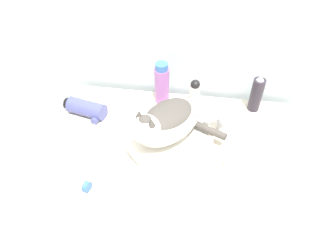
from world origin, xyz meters
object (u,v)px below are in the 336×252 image
cream_tube (69,180)px  soap_bar (234,162)px  cat (166,121)px  hairspray_can_black (256,94)px  hair_dryer (87,109)px  mouthwash_bottle (162,84)px  deodorant_stick (195,92)px  faucet (221,119)px

cream_tube → soap_bar: (0.57, 0.17, -0.00)m
cat → hairspray_can_black: size_ratio=2.15×
cat → soap_bar: size_ratio=5.60×
hairspray_can_black → hair_dryer: bearing=-169.0°
mouthwash_bottle → soap_bar: bearing=-46.1°
deodorant_stick → cream_tube: size_ratio=0.74×
mouthwash_bottle → hairspray_can_black: (0.41, 0.00, -0.01)m
cream_tube → hair_dryer: 0.36m
faucet → deodorant_stick: bearing=-75.8°
soap_bar → faucet: bearing=110.8°
deodorant_stick → soap_bar: (0.17, -0.33, -0.05)m
mouthwash_bottle → cream_tube: 0.57m
mouthwash_bottle → hairspray_can_black: 0.41m
faucet → cream_tube: (-0.52, -0.32, -0.07)m
soap_bar → cat: bearing=164.8°
hair_dryer → soap_bar: bearing=175.5°
cat → hair_dryer: cat is taller
deodorant_stick → faucet: bearing=-57.3°
cat → hair_dryer: (-0.36, 0.12, -0.09)m
hair_dryer → soap_bar: size_ratio=2.84×
faucet → cream_tube: size_ratio=0.88×
faucet → deodorant_stick: faucet is taller
faucet → mouthwash_bottle: (-0.26, 0.18, 0.01)m
faucet → mouthwash_bottle: bearing=-53.0°
faucet → mouthwash_bottle: size_ratio=0.76×
faucet → hairspray_can_black: bearing=-148.0°
mouthwash_bottle → deodorant_stick: size_ratio=1.55×
mouthwash_bottle → hair_dryer: mouthwash_bottle is taller
hair_dryer → faucet: bearing=-171.5°
cream_tube → soap_bar: 0.60m
mouthwash_bottle → hair_dryer: size_ratio=1.02×
cat → deodorant_stick: bearing=-164.4°
deodorant_stick → hair_dryer: deodorant_stick is taller
deodorant_stick → hairspray_can_black: (0.27, 0.00, 0.02)m
cat → mouthwash_bottle: size_ratio=1.93×
hair_dryer → mouthwash_bottle: bearing=-142.9°
mouthwash_bottle → hairspray_can_black: bearing=0.0°
mouthwash_bottle → soap_bar: 0.47m
cat → mouthwash_bottle: cat is taller
cream_tube → hairspray_can_black: bearing=36.8°
deodorant_stick → hair_dryer: (-0.46, -0.14, -0.03)m
cat → hair_dryer: 0.39m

